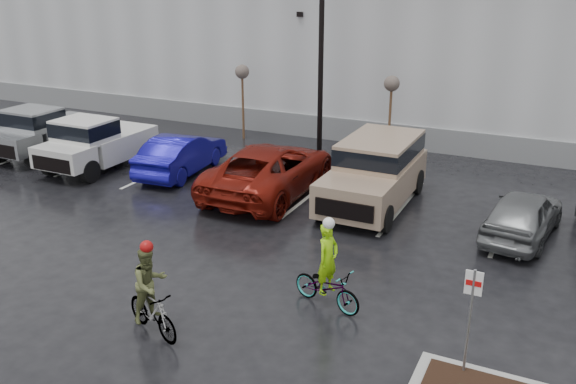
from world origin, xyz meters
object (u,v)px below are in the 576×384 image
at_px(cyclist_olive, 151,300).
at_px(pickup_white, 104,140).
at_px(car_grey, 523,214).
at_px(sapling_west, 242,76).
at_px(car_red, 270,169).
at_px(sapling_mid, 391,88).
at_px(car_blue, 182,154).
at_px(lamppost, 322,6).
at_px(fire_lane_sign, 470,311).
at_px(cyclist_hivis, 327,279).
at_px(pickup_silver, 52,128).
at_px(suv_tan, 373,174).

bearing_deg(cyclist_olive, pickup_white, 65.69).
bearing_deg(car_grey, pickup_white, 6.96).
xyz_separation_m(sapling_west, car_grey, (12.05, -5.77, -2.06)).
distance_m(car_red, cyclist_olive, 8.56).
relative_size(sapling_mid, car_blue, 0.73).
xyz_separation_m(lamppost, fire_lane_sign, (7.80, -11.80, -4.28)).
relative_size(sapling_west, car_grey, 0.81).
xyz_separation_m(fire_lane_sign, pickup_white, (-14.59, 7.19, -0.43)).
bearing_deg(car_blue, cyclist_hivis, 136.95).
bearing_deg(car_red, fire_lane_sign, 135.04).
height_order(lamppost, cyclist_olive, lamppost).
xyz_separation_m(sapling_west, fire_lane_sign, (11.80, -12.80, -1.32)).
relative_size(car_red, car_grey, 1.50).
relative_size(pickup_silver, pickup_white, 1.00).
distance_m(cyclist_hivis, cyclist_olive, 3.74).
bearing_deg(sapling_mid, car_blue, -140.02).
height_order(pickup_white, suv_tan, suv_tan).
height_order(suv_tan, cyclist_olive, cyclist_olive).
xyz_separation_m(sapling_mid, suv_tan, (1.10, -5.27, -1.70)).
xyz_separation_m(car_red, car_grey, (7.85, -0.15, -0.15)).
xyz_separation_m(suv_tan, car_grey, (4.45, -0.50, -0.36)).
bearing_deg(sapling_west, suv_tan, -34.76).
height_order(sapling_mid, cyclist_olive, sapling_mid).
bearing_deg(car_grey, pickup_silver, 5.66).
bearing_deg(sapling_west, cyclist_hivis, -53.14).
bearing_deg(car_blue, suv_tan, 173.50).
height_order(pickup_silver, car_red, pickup_silver).
distance_m(lamppost, sapling_west, 5.07).
relative_size(pickup_white, car_grey, 1.32).
height_order(car_blue, car_grey, car_blue).
distance_m(car_grey, cyclist_hivis, 6.67).
xyz_separation_m(car_red, cyclist_hivis, (4.42, -5.87, -0.16)).
xyz_separation_m(fire_lane_sign, pickup_silver, (-17.65, 7.63, -0.43)).
height_order(fire_lane_sign, car_red, fire_lane_sign).
height_order(sapling_west, car_red, sapling_west).
height_order(lamppost, pickup_silver, lamppost).
relative_size(car_red, suv_tan, 1.16).
xyz_separation_m(pickup_white, car_red, (6.99, -0.02, -0.16)).
bearing_deg(pickup_silver, suv_tan, -0.46).
relative_size(car_red, cyclist_olive, 2.86).
bearing_deg(car_blue, sapling_west, -91.29).
distance_m(lamppost, cyclist_hivis, 12.53).
relative_size(car_blue, suv_tan, 0.85).
bearing_deg(car_red, cyclist_hivis, 125.36).
height_order(pickup_white, cyclist_olive, cyclist_olive).
height_order(fire_lane_sign, cyclist_hivis, fire_lane_sign).
height_order(fire_lane_sign, car_blue, fire_lane_sign).
bearing_deg(car_red, sapling_west, -54.89).
height_order(lamppost, pickup_white, lamppost).
xyz_separation_m(fire_lane_sign, car_blue, (-11.43, 7.66, -0.69)).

